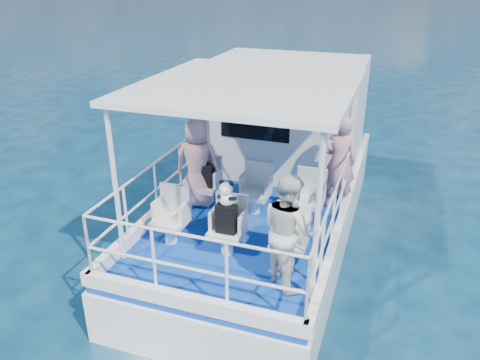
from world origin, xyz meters
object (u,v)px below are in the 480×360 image
passenger_stbd_aft (288,230)px  panda (226,193)px  backpack_center (226,219)px  passenger_port_fwd (197,163)px

passenger_stbd_aft → panda: (-0.94, 0.32, 0.22)m
passenger_stbd_aft → backpack_center: (-0.94, 0.32, -0.17)m
backpack_center → panda: size_ratio=1.17×
passenger_port_fwd → backpack_center: size_ratio=3.69×
passenger_port_fwd → panda: size_ratio=4.31×
passenger_port_fwd → panda: 1.68m
passenger_stbd_aft → passenger_port_fwd: bearing=4.4°
passenger_port_fwd → backpack_center: bearing=117.6°
backpack_center → panda: panda is taller
passenger_stbd_aft → panda: bearing=25.4°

